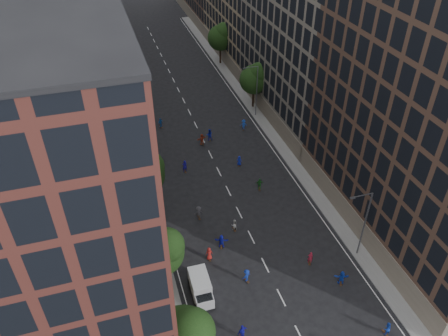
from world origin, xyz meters
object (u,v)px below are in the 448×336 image
object	(u,v)px
streetlamp_near	(364,221)
skater_2	(387,329)
streetlamp_far	(256,88)
cargo_van	(201,287)

from	to	relation	value
streetlamp_near	skater_2	distance (m)	10.97
streetlamp_far	skater_2	distance (m)	43.04
streetlamp_far	skater_2	bearing A→B (deg)	-93.38
streetlamp_near	cargo_van	bearing A→B (deg)	-179.33
streetlamp_near	skater_2	xyz separation A→B (m)	(-2.52, -9.74, -4.38)
cargo_van	streetlamp_near	bearing A→B (deg)	1.91
streetlamp_far	skater_2	world-z (taller)	streetlamp_far
streetlamp_near	cargo_van	world-z (taller)	streetlamp_near
cargo_van	skater_2	bearing A→B (deg)	-30.10
cargo_van	skater_2	distance (m)	18.32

